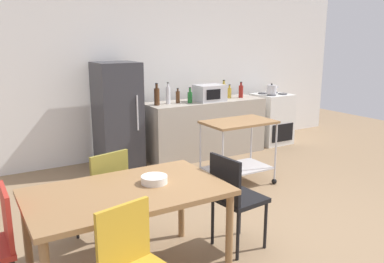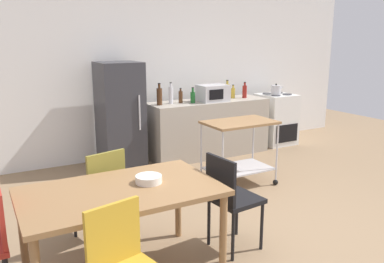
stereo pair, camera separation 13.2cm
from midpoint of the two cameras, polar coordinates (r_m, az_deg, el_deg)
ground_plane at (r=4.14m, az=11.56°, el=-13.97°), size 12.00×12.00×0.00m
back_wall at (r=6.46m, az=-6.75°, el=9.39°), size 8.40×0.12×2.90m
kitchen_counter at (r=6.48m, az=2.91°, el=0.53°), size 2.00×0.64×0.90m
dining_table at (r=3.13m, az=-8.96°, el=-9.54°), size 1.50×0.90×0.75m
chair_black at (r=3.57m, az=6.59°, el=-9.16°), size 0.44×0.44×0.89m
chair_olive at (r=3.79m, az=-11.99°, el=-8.02°), size 0.48×0.48×0.89m
stove_oven at (r=7.35m, az=12.49°, el=1.77°), size 0.60×0.61×0.92m
refrigerator at (r=5.88m, az=-9.66°, el=2.29°), size 0.60×0.63×1.55m
kitchen_cart at (r=5.13m, az=7.55°, el=-1.56°), size 0.91×0.57×0.85m
bottle_olive_oil at (r=5.95m, az=-4.08°, el=5.11°), size 0.08×0.08×0.33m
bottle_soda at (r=6.07m, az=-2.44°, el=5.31°), size 0.07×0.07×0.33m
bottle_soy_sauce at (r=6.14m, az=-1.03°, el=5.04°), size 0.06×0.06×0.23m
bottle_wine at (r=6.15m, az=0.73°, el=5.01°), size 0.07×0.07×0.24m
microwave at (r=6.32m, az=3.59°, el=5.54°), size 0.46×0.35×0.26m
bottle_vinegar at (r=6.58m, az=5.65°, el=5.82°), size 0.08×0.08×0.31m
bottle_sparkling_water at (r=6.68m, az=6.49°, el=5.57°), size 0.07×0.07×0.23m
bottle_sesame_oil at (r=6.74m, az=8.13°, el=5.75°), size 0.08×0.08×0.27m
fruit_bowl at (r=3.19m, az=-5.08°, el=-6.85°), size 0.21×0.21×0.06m
kettle at (r=7.11m, az=12.51°, el=5.88°), size 0.24×0.17×0.19m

